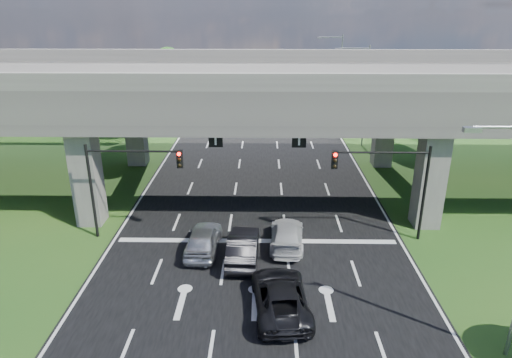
{
  "coord_description": "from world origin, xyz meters",
  "views": [
    {
      "loc": [
        0.35,
        -21.27,
        13.6
      ],
      "look_at": [
        -0.1,
        6.54,
        2.94
      ],
      "focal_mm": 32.0,
      "sensor_mm": 36.0,
      "label": 1
    }
  ],
  "objects_px": {
    "car_silver": "(203,239)",
    "signal_right": "(390,176)",
    "signal_left": "(125,174)",
    "car_trailing": "(280,296)",
    "streetlight_far": "(362,89)",
    "streetlight_beyond": "(338,68)",
    "car_white": "(287,235)",
    "car_dark": "(243,247)"
  },
  "relations": [
    {
      "from": "car_silver",
      "to": "signal_left",
      "type": "bearing_deg",
      "value": -17.59
    },
    {
      "from": "signal_left",
      "to": "car_trailing",
      "type": "bearing_deg",
      "value": -38.41
    },
    {
      "from": "streetlight_far",
      "to": "car_dark",
      "type": "height_order",
      "value": "streetlight_far"
    },
    {
      "from": "signal_left",
      "to": "car_silver",
      "type": "bearing_deg",
      "value": -19.58
    },
    {
      "from": "signal_right",
      "to": "streetlight_far",
      "type": "xyz_separation_m",
      "value": [
        2.27,
        20.06,
        1.66
      ]
    },
    {
      "from": "streetlight_far",
      "to": "streetlight_beyond",
      "type": "height_order",
      "value": "same"
    },
    {
      "from": "streetlight_far",
      "to": "car_silver",
      "type": "bearing_deg",
      "value": -121.29
    },
    {
      "from": "car_dark",
      "to": "car_white",
      "type": "distance_m",
      "value": 3.02
    },
    {
      "from": "signal_left",
      "to": "streetlight_beyond",
      "type": "bearing_deg",
      "value": 63.57
    },
    {
      "from": "signal_left",
      "to": "streetlight_beyond",
      "type": "distance_m",
      "value": 40.3
    },
    {
      "from": "signal_right",
      "to": "streetlight_far",
      "type": "distance_m",
      "value": 20.25
    },
    {
      "from": "streetlight_far",
      "to": "streetlight_beyond",
      "type": "bearing_deg",
      "value": 90.0
    },
    {
      "from": "signal_right",
      "to": "streetlight_beyond",
      "type": "relative_size",
      "value": 0.6
    },
    {
      "from": "signal_left",
      "to": "car_white",
      "type": "distance_m",
      "value": 10.27
    },
    {
      "from": "streetlight_far",
      "to": "car_dark",
      "type": "xyz_separation_m",
      "value": [
        -10.85,
        -22.61,
        -5.03
      ]
    },
    {
      "from": "streetlight_beyond",
      "to": "car_trailing",
      "type": "bearing_deg",
      "value": -101.62
    },
    {
      "from": "car_silver",
      "to": "signal_right",
      "type": "bearing_deg",
      "value": -169.28
    },
    {
      "from": "streetlight_beyond",
      "to": "signal_right",
      "type": "bearing_deg",
      "value": -93.61
    },
    {
      "from": "streetlight_far",
      "to": "car_silver",
      "type": "height_order",
      "value": "streetlight_far"
    },
    {
      "from": "car_silver",
      "to": "car_trailing",
      "type": "height_order",
      "value": "car_silver"
    },
    {
      "from": "streetlight_far",
      "to": "car_white",
      "type": "relative_size",
      "value": 2.09
    },
    {
      "from": "car_white",
      "to": "car_trailing",
      "type": "relative_size",
      "value": 0.89
    },
    {
      "from": "signal_left",
      "to": "car_dark",
      "type": "xyz_separation_m",
      "value": [
        7.07,
        -2.56,
        -3.37
      ]
    },
    {
      "from": "streetlight_beyond",
      "to": "car_trailing",
      "type": "height_order",
      "value": "streetlight_beyond"
    },
    {
      "from": "signal_left",
      "to": "streetlight_beyond",
      "type": "xyz_separation_m",
      "value": [
        17.92,
        36.06,
        1.66
      ]
    },
    {
      "from": "signal_left",
      "to": "car_dark",
      "type": "relative_size",
      "value": 1.26
    },
    {
      "from": "signal_left",
      "to": "streetlight_far",
      "type": "bearing_deg",
      "value": 48.22
    },
    {
      "from": "streetlight_far",
      "to": "car_dark",
      "type": "bearing_deg",
      "value": -115.63
    },
    {
      "from": "car_white",
      "to": "car_trailing",
      "type": "xyz_separation_m",
      "value": [
        -0.59,
        -6.22,
        0.05
      ]
    },
    {
      "from": "streetlight_beyond",
      "to": "car_white",
      "type": "relative_size",
      "value": 2.09
    },
    {
      "from": "car_white",
      "to": "signal_right",
      "type": "bearing_deg",
      "value": -167.79
    },
    {
      "from": "signal_right",
      "to": "car_silver",
      "type": "bearing_deg",
      "value": -171.28
    },
    {
      "from": "car_silver",
      "to": "car_white",
      "type": "bearing_deg",
      "value": -169.49
    },
    {
      "from": "signal_right",
      "to": "car_dark",
      "type": "distance_m",
      "value": 9.56
    },
    {
      "from": "streetlight_far",
      "to": "car_trailing",
      "type": "xyz_separation_m",
      "value": [
        -8.89,
        -27.22,
        -5.07
      ]
    },
    {
      "from": "car_silver",
      "to": "car_white",
      "type": "distance_m",
      "value": 4.96
    },
    {
      "from": "signal_right",
      "to": "streetlight_far",
      "type": "relative_size",
      "value": 0.6
    },
    {
      "from": "car_dark",
      "to": "streetlight_far",
      "type": "bearing_deg",
      "value": -113.92
    },
    {
      "from": "signal_right",
      "to": "signal_left",
      "type": "xyz_separation_m",
      "value": [
        -15.65,
        0.0,
        0.0
      ]
    },
    {
      "from": "signal_right",
      "to": "car_trailing",
      "type": "bearing_deg",
      "value": -132.73
    },
    {
      "from": "streetlight_beyond",
      "to": "car_silver",
      "type": "bearing_deg",
      "value": -109.29
    },
    {
      "from": "car_silver",
      "to": "car_dark",
      "type": "relative_size",
      "value": 0.96
    }
  ]
}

